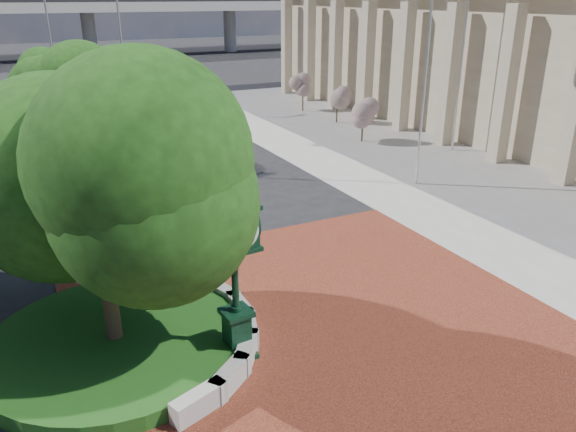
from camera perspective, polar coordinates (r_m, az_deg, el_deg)
The scene contains 18 objects.
ground at distance 15.77m, azimuth 1.27°, elevation -8.80°, with size 200.00×200.00×0.00m, color black.
plaza at distance 15.01m, azimuth 3.08°, elevation -10.45°, with size 12.00×12.00×0.04m, color #5E2216.
sidewalk at distance 32.39m, azimuth 18.43°, elevation 6.26°, with size 20.00×50.00×0.04m, color #9E9B93.
planter_wall at distance 14.73m, azimuth -8.23°, elevation -10.19°, with size 2.96×6.77×0.54m.
grass_bed at distance 14.37m, azimuth -17.08°, elevation -12.25°, with size 6.10×6.10×0.40m, color #1B4413.
civic_building at distance 38.59m, azimuth 25.45°, elevation 14.17°, with size 17.35×44.00×8.60m.
overpass at distance 82.25m, azimuth -23.62°, elevation 18.92°, with size 90.00×12.00×7.50m.
tree_planter at distance 12.81m, azimuth -18.79°, elevation 1.02°, with size 5.20×5.20×6.33m.
tree_street at distance 30.47m, azimuth -22.18°, elevation 11.09°, with size 4.40×4.40×5.45m.
post_clock at distance 12.46m, azimuth -5.47°, elevation -4.78°, with size 1.01×1.01×4.48m.
parked_car at distance 54.09m, azimuth -16.31°, elevation 13.06°, with size 1.73×4.30×1.47m, color #5A1D0C.
flagpole_a at distance 24.92m, azimuth 13.79°, elevation 13.77°, with size 1.46×0.36×9.45m.
flagpole_b at distance 31.35m, azimuth 17.23°, elevation 14.85°, with size 1.40×0.58×9.36m.
street_lamp_near at distance 42.04m, azimuth -16.30°, elevation 16.53°, with size 1.86×0.28×8.30m.
street_lamp_far at distance 53.85m, azimuth -22.95°, elevation 17.54°, with size 2.11×0.85×9.66m.
shrub_near at distance 32.77m, azimuth 7.63°, elevation 10.17°, with size 1.20×1.20×2.20m.
shrub_mid at distance 37.76m, azimuth 5.02°, elevation 11.78°, with size 1.20×1.20×2.20m.
shrub_far at distance 41.56m, azimuth 1.52°, elevation 12.75°, with size 1.20×1.20×2.20m.
Camera 1 is at (-6.40, -12.01, 7.97)m, focal length 35.00 mm.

